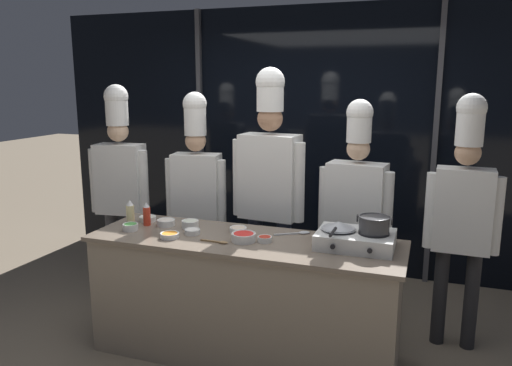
% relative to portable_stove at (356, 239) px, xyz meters
% --- Properties ---
extents(ground_plane, '(24.00, 24.00, 0.00)m').
position_rel_portable_stove_xyz_m(ground_plane, '(-0.76, -0.08, -0.93)').
color(ground_plane, '#7F705B').
extents(window_wall_back, '(5.75, 0.09, 2.70)m').
position_rel_portable_stove_xyz_m(window_wall_back, '(-0.76, 1.82, 0.42)').
color(window_wall_back, black).
rests_on(window_wall_back, ground_plane).
extents(demo_counter, '(2.21, 0.70, 0.88)m').
position_rel_portable_stove_xyz_m(demo_counter, '(-0.76, -0.08, -0.49)').
color(demo_counter, gray).
rests_on(demo_counter, ground_plane).
extents(portable_stove, '(0.50, 0.39, 0.12)m').
position_rel_portable_stove_xyz_m(portable_stove, '(0.00, 0.00, 0.00)').
color(portable_stove, silver).
rests_on(portable_stove, demo_counter).
extents(frying_pan, '(0.23, 0.40, 0.05)m').
position_rel_portable_stove_xyz_m(frying_pan, '(-0.12, -0.00, 0.08)').
color(frying_pan, '#ADAFB5').
rests_on(frying_pan, portable_stove).
extents(stock_pot, '(0.23, 0.20, 0.11)m').
position_rel_portable_stove_xyz_m(stock_pot, '(0.12, 0.00, 0.12)').
color(stock_pot, '#333335').
rests_on(stock_pot, portable_stove).
extents(squeeze_bottle_chili, '(0.06, 0.06, 0.18)m').
position_rel_portable_stove_xyz_m(squeeze_bottle_chili, '(-1.58, -0.02, 0.03)').
color(squeeze_bottle_chili, red).
rests_on(squeeze_bottle_chili, demo_counter).
extents(squeeze_bottle_oil, '(0.06, 0.06, 0.19)m').
position_rel_portable_stove_xyz_m(squeeze_bottle_oil, '(-1.71, -0.04, 0.04)').
color(squeeze_bottle_oil, beige).
rests_on(squeeze_bottle_oil, demo_counter).
extents(prep_bowl_chili_flakes, '(0.10, 0.10, 0.04)m').
position_rel_portable_stove_xyz_m(prep_bowl_chili_flakes, '(-0.60, -0.10, -0.03)').
color(prep_bowl_chili_flakes, white).
rests_on(prep_bowl_chili_flakes, demo_counter).
extents(prep_bowl_scallions, '(0.11, 0.11, 0.05)m').
position_rel_portable_stove_xyz_m(prep_bowl_scallions, '(-1.62, -0.17, -0.03)').
color(prep_bowl_scallions, white).
rests_on(prep_bowl_scallions, demo_counter).
extents(prep_bowl_carrots, '(0.13, 0.13, 0.04)m').
position_rel_portable_stove_xyz_m(prep_bowl_carrots, '(-1.26, -0.24, -0.03)').
color(prep_bowl_carrots, white).
rests_on(prep_bowl_carrots, demo_counter).
extents(prep_bowl_bean_sprouts, '(0.13, 0.13, 0.06)m').
position_rel_portable_stove_xyz_m(prep_bowl_bean_sprouts, '(-1.23, 0.03, -0.02)').
color(prep_bowl_bean_sprouts, white).
rests_on(prep_bowl_bean_sprouts, demo_counter).
extents(prep_bowl_garlic, '(0.13, 0.13, 0.04)m').
position_rel_portable_stove_xyz_m(prep_bowl_garlic, '(-1.63, 0.08, -0.03)').
color(prep_bowl_garlic, white).
rests_on(prep_bowl_garlic, demo_counter).
extents(prep_bowl_bell_pepper, '(0.17, 0.17, 0.06)m').
position_rel_portable_stove_xyz_m(prep_bowl_bell_pepper, '(-0.74, -0.13, -0.02)').
color(prep_bowl_bell_pepper, white).
rests_on(prep_bowl_bell_pepper, demo_counter).
extents(prep_bowl_rice, '(0.11, 0.11, 0.04)m').
position_rel_portable_stove_xyz_m(prep_bowl_rice, '(-1.15, -0.10, -0.03)').
color(prep_bowl_rice, white).
rests_on(prep_bowl_rice, demo_counter).
extents(prep_bowl_onion, '(0.14, 0.14, 0.05)m').
position_rel_portable_stove_xyz_m(prep_bowl_onion, '(-1.44, 0.02, -0.03)').
color(prep_bowl_onion, white).
rests_on(prep_bowl_onion, demo_counter).
extents(prep_bowl_chicken, '(0.12, 0.12, 0.04)m').
position_rel_portable_stove_xyz_m(prep_bowl_chicken, '(-0.86, 0.05, -0.03)').
color(prep_bowl_chicken, white).
rests_on(prep_bowl_chicken, demo_counter).
extents(serving_spoon_slotted, '(0.21, 0.04, 0.02)m').
position_rel_portable_stove_xyz_m(serving_spoon_slotted, '(-0.89, -0.22, -0.05)').
color(serving_spoon_slotted, olive).
rests_on(serving_spoon_slotted, demo_counter).
extents(serving_spoon_solid, '(0.24, 0.17, 0.02)m').
position_rel_portable_stove_xyz_m(serving_spoon_solid, '(-0.42, 0.16, -0.05)').
color(serving_spoon_solid, '#B2B5BA').
rests_on(serving_spoon_solid, demo_counter).
extents(chef_head, '(0.56, 0.27, 1.93)m').
position_rel_portable_stove_xyz_m(chef_head, '(-2.19, 0.55, 0.18)').
color(chef_head, '#4C4C51').
rests_on(chef_head, ground_plane).
extents(chef_sous, '(0.53, 0.27, 1.87)m').
position_rel_portable_stove_xyz_m(chef_sous, '(-1.46, 0.62, 0.13)').
color(chef_sous, '#4C4C51').
rests_on(chef_sous, ground_plane).
extents(chef_line, '(0.62, 0.29, 2.07)m').
position_rel_portable_stove_xyz_m(chef_line, '(-0.79, 0.59, 0.26)').
color(chef_line, '#2D3856').
rests_on(chef_line, ground_plane).
extents(chef_pastry, '(0.58, 0.28, 1.83)m').
position_rel_portable_stove_xyz_m(chef_pastry, '(-0.09, 0.61, 0.10)').
color(chef_pastry, '#4C4C51').
rests_on(chef_pastry, ground_plane).
extents(chef_apprentice, '(0.52, 0.22, 1.88)m').
position_rel_portable_stove_xyz_m(chef_apprentice, '(0.68, 0.56, 0.15)').
color(chef_apprentice, '#232326').
rests_on(chef_apprentice, ground_plane).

